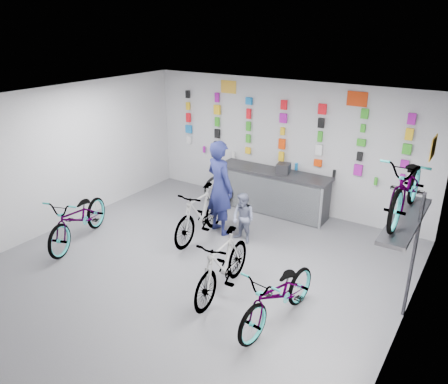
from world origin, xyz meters
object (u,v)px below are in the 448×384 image
Objects in this scene: bike_service at (200,213)px; customer at (243,218)px; counter at (272,192)px; bike_right at (279,295)px; bike_center at (223,265)px; bike_left at (79,218)px; clerk at (220,188)px.

bike_service is 1.75× the size of customer.
counter is 4.08m from bike_right.
bike_center is at bearing 177.76° from bike_right.
bike_left reaches higher than bike_right.
customer reaches higher than bike_right.
clerk reaches higher than bike_service.
bike_service reaches higher than bike_right.
customer is (0.20, -1.67, 0.03)m from counter.
bike_left is 1.01× the size of clerk.
bike_service is (-2.58, 1.60, 0.06)m from bike_right.
counter is at bearing 125.95° from bike_right.
counter is 1.68m from customer.
clerk reaches higher than bike_center.
bike_center is 1.13m from bike_right.
bike_right is 1.79× the size of customer.
bike_left is 4.51m from bike_right.
bike_left is 3.30m from customer.
bike_center is 2.31m from clerk.
clerk is 1.92× the size of customer.
bike_right is 2.59m from customer.
bike_right is 3.03m from bike_service.
bike_service is at bearing -107.46° from counter.
bike_left is at bearing -145.51° from bike_service.
bike_right is (4.51, -0.12, -0.04)m from bike_left.
bike_center is at bearing -17.33° from bike_left.
clerk is (2.11, 1.94, 0.47)m from bike_left.
bike_service is 0.89m from customer.
clerk is (0.18, 0.46, 0.45)m from bike_service.
bike_left is (-2.56, -3.47, 0.04)m from counter.
bike_right is (1.11, -0.19, -0.05)m from bike_center.
bike_left is 1.93× the size of customer.
counter is 1.45× the size of bike_right.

